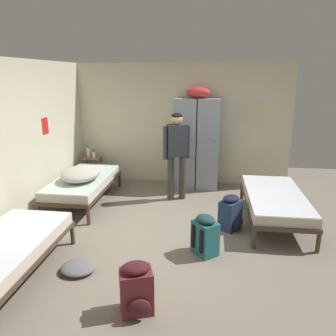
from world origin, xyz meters
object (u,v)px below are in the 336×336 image
object	(u,v)px
backpack_maroon	(137,290)
backpack_navy	(231,213)
locker_bank	(197,142)
bedding_heap	(81,174)
lotion_bottle	(94,154)
shelf_unit	(92,167)
bed_left_rear	(84,183)
bed_right	(275,199)
person_traveler	(177,148)
backpack_teal	(206,236)
water_bottle	(88,152)
bed_left_front	(2,252)
clothes_pile_grey	(78,268)

from	to	relation	value
backpack_maroon	backpack_navy	size ratio (longest dim) A/B	1.00
locker_bank	bedding_heap	world-z (taller)	locker_bank
backpack_maroon	lotion_bottle	bearing A→B (deg)	114.92
shelf_unit	bed_left_rear	size ratio (longest dim) A/B	0.30
shelf_unit	bed_left_rear	xyz separation A→B (m)	(0.25, -1.15, 0.04)
lotion_bottle	backpack_maroon	xyz separation A→B (m)	(1.80, -3.87, -0.38)
bed_right	person_traveler	distance (m)	1.94
lotion_bottle	backpack_teal	bearing A→B (deg)	-47.20
bedding_heap	backpack_maroon	distance (m)	3.05
bed_left_rear	lotion_bottle	world-z (taller)	lotion_bottle
backpack_navy	shelf_unit	bearing A→B (deg)	146.36
water_bottle	backpack_maroon	distance (m)	4.40
bed_left_front	backpack_navy	world-z (taller)	backpack_navy
backpack_navy	clothes_pile_grey	distance (m)	2.36
bed_left_rear	person_traveler	world-z (taller)	person_traveler
clothes_pile_grey	lotion_bottle	bearing A→B (deg)	105.89
shelf_unit	clothes_pile_grey	world-z (taller)	shelf_unit
water_bottle	backpack_teal	xyz separation A→B (m)	(2.61, -2.71, -0.42)
shelf_unit	water_bottle	size ratio (longest dim) A/B	2.36
water_bottle	backpack_maroon	bearing A→B (deg)	-63.63
bed_left_front	shelf_unit	bearing A→B (deg)	93.97
clothes_pile_grey	bedding_heap	bearing A→B (deg)	109.75
locker_bank	bed_left_front	distance (m)	4.17
bed_right	bed_left_front	xyz separation A→B (m)	(-3.36, -2.04, 0.00)
bed_left_rear	bedding_heap	size ratio (longest dim) A/B	2.25
bed_left_front	clothes_pile_grey	world-z (taller)	bed_left_front
water_bottle	lotion_bottle	distance (m)	0.17
bedding_heap	water_bottle	distance (m)	1.39
shelf_unit	lotion_bottle	xyz separation A→B (m)	(0.07, -0.04, 0.30)
backpack_navy	bedding_heap	bearing A→B (deg)	166.84
lotion_bottle	clothes_pile_grey	size ratio (longest dim) A/B	0.39
backpack_teal	lotion_bottle	bearing A→B (deg)	132.80
clothes_pile_grey	backpack_navy	bearing A→B (deg)	36.18
person_traveler	bed_right	bearing A→B (deg)	-25.28
backpack_maroon	locker_bank	bearing A→B (deg)	83.98
bed_left_rear	bedding_heap	distance (m)	0.29
bedding_heap	clothes_pile_grey	size ratio (longest dim) A/B	1.97
backpack_navy	clothes_pile_grey	bearing A→B (deg)	-143.82
person_traveler	bed_left_front	bearing A→B (deg)	-120.95
backpack_teal	clothes_pile_grey	bearing A→B (deg)	-157.88
bed_left_rear	backpack_maroon	distance (m)	3.20
backpack_teal	backpack_navy	size ratio (longest dim) A/B	1.00
shelf_unit	backpack_teal	bearing A→B (deg)	-46.82
bed_right	backpack_maroon	bearing A→B (deg)	-126.64
person_traveler	backpack_navy	size ratio (longest dim) A/B	3.00
bed_left_front	person_traveler	world-z (taller)	person_traveler
bedding_heap	person_traveler	xyz separation A→B (m)	(1.66, 0.54, 0.38)
water_bottle	clothes_pile_grey	bearing A→B (deg)	-72.02
backpack_navy	clothes_pile_grey	size ratio (longest dim) A/B	1.28
bed_left_front	lotion_bottle	xyz separation A→B (m)	(-0.18, 3.56, 0.26)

